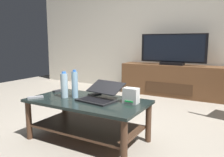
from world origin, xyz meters
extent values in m
plane|color=#9E9384|center=(0.00, 0.00, 0.00)|extent=(7.68, 7.68, 0.00)
cube|color=beige|center=(0.00, 2.44, 1.40)|extent=(6.40, 0.12, 2.80)
cube|color=black|center=(-0.01, -0.30, 0.42)|extent=(1.21, 0.65, 0.03)
cube|color=#472D1E|center=(-0.01, -0.30, 0.15)|extent=(1.07, 0.57, 0.02)
cylinder|color=#472D1E|center=(-0.57, -0.58, 0.20)|extent=(0.06, 0.06, 0.40)
cylinder|color=#472D1E|center=(0.55, -0.58, 0.20)|extent=(0.06, 0.06, 0.40)
cylinder|color=#472D1E|center=(-0.57, -0.03, 0.20)|extent=(0.06, 0.06, 0.40)
cylinder|color=#472D1E|center=(0.55, -0.03, 0.20)|extent=(0.06, 0.06, 0.40)
cube|color=brown|center=(0.20, 2.12, 0.29)|extent=(1.91, 0.43, 0.59)
cube|color=#432A18|center=(0.20, 1.90, 0.18)|extent=(0.86, 0.01, 0.21)
cube|color=black|center=(0.20, 2.10, 0.61)|extent=(0.42, 0.20, 0.05)
cube|color=black|center=(0.20, 2.10, 0.90)|extent=(1.21, 0.04, 0.52)
cube|color=black|center=(0.20, 2.07, 0.90)|extent=(1.12, 0.01, 0.47)
cube|color=black|center=(0.10, -0.32, 0.44)|extent=(0.40, 0.27, 0.02)
cube|color=black|center=(0.10, -0.32, 0.45)|extent=(0.35, 0.22, 0.00)
cube|color=black|center=(0.12, -0.16, 0.55)|extent=(0.39, 0.26, 0.10)
cube|color=teal|center=(0.12, -0.16, 0.55)|extent=(0.35, 0.22, 0.08)
cube|color=white|center=(0.43, -0.20, 0.51)|extent=(0.15, 0.09, 0.15)
cube|color=#19D84C|center=(0.43, -0.24, 0.46)|extent=(0.09, 0.00, 0.01)
cylinder|color=#99C6E5|center=(-0.18, -0.29, 0.57)|extent=(0.07, 0.07, 0.28)
cylinder|color=blue|center=(-0.18, -0.29, 0.72)|extent=(0.04, 0.04, 0.02)
cylinder|color=silver|center=(-0.28, -0.34, 0.56)|extent=(0.08, 0.08, 0.26)
cylinder|color=blue|center=(-0.28, -0.34, 0.70)|extent=(0.04, 0.04, 0.02)
cube|color=black|center=(-0.07, -0.08, 0.44)|extent=(0.13, 0.16, 0.01)
cube|color=#2D2D30|center=(-0.53, -0.14, 0.44)|extent=(0.07, 0.17, 0.02)
cube|color=#99999E|center=(-0.52, -0.52, 0.44)|extent=(0.13, 0.16, 0.02)
camera|label=1|loc=(1.33, -2.16, 1.02)|focal=36.88mm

